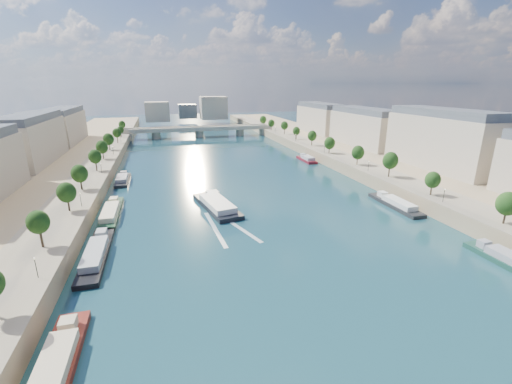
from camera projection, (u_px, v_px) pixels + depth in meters
ground at (236, 183)px, 142.56m from camera, size 700.00×700.00×0.00m
quay_left at (41, 191)px, 123.48m from camera, size 44.00×520.00×5.00m
quay_right at (386, 166)px, 160.13m from camera, size 44.00×520.00×5.00m
pave_left at (85, 181)px, 126.52m from camera, size 14.00×520.00×0.10m
pave_right at (358, 163)px, 155.54m from camera, size 14.00×520.00×0.10m
trees_left at (90, 165)px, 127.22m from camera, size 4.80×268.80×8.26m
trees_right at (344, 147)px, 162.57m from camera, size 4.80×268.80×8.26m
lamps_left at (92, 180)px, 117.65m from camera, size 0.36×200.36×4.28m
lamps_right at (344, 155)px, 158.15m from camera, size 0.36×200.36×4.28m
buildings_left at (4, 148)px, 126.96m from camera, size 16.00×226.00×23.20m
buildings_right at (397, 132)px, 170.23m from camera, size 16.00×226.00×23.20m
skyline at (192, 110)px, 340.54m from camera, size 79.00×42.00×22.00m
bridge at (199, 130)px, 262.13m from camera, size 112.00×12.00×8.15m
tour_barge at (217, 205)px, 113.19m from camera, size 13.10×29.10×3.81m
wake at (226, 227)px, 98.27m from camera, size 12.36×26.02×0.04m
moored_barges_left at (95, 257)px, 79.78m from camera, size 5.00×161.58×3.60m
moored_barges_right at (428, 221)px, 100.83m from camera, size 5.00×165.51×3.60m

